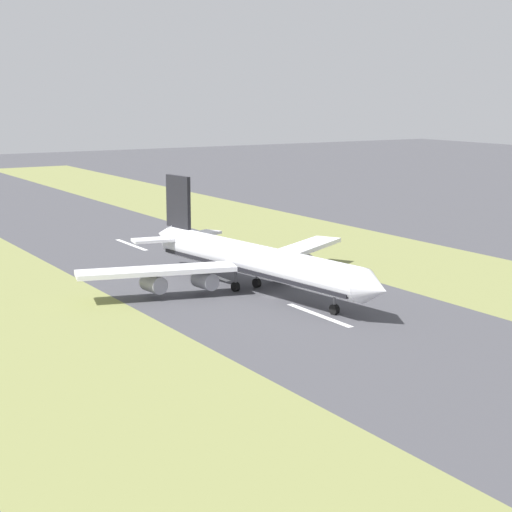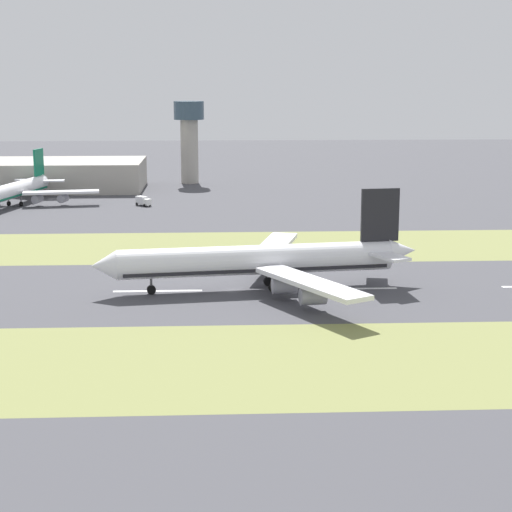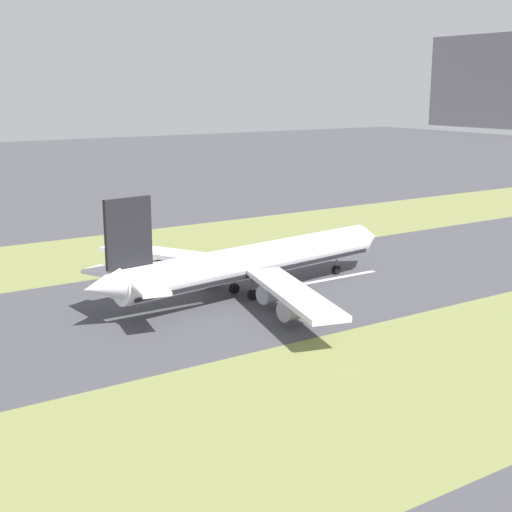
{
  "view_description": "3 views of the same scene",
  "coord_description": "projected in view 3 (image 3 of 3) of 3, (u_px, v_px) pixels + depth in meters",
  "views": [
    {
      "loc": [
        82.57,
        129.74,
        37.25
      ],
      "look_at": [
        0.29,
        -4.86,
        7.0
      ],
      "focal_mm": 60.0,
      "sensor_mm": 36.0,
      "label": 1
    },
    {
      "loc": [
        -168.93,
        3.23,
        43.18
      ],
      "look_at": [
        0.29,
        -4.86,
        7.0
      ],
      "focal_mm": 60.0,
      "sensor_mm": 36.0,
      "label": 2
    },
    {
      "loc": [
        104.83,
        -73.08,
        36.72
      ],
      "look_at": [
        0.29,
        -4.86,
        7.0
      ],
      "focal_mm": 50.0,
      "sensor_mm": 36.0,
      "label": 3
    }
  ],
  "objects": [
    {
      "name": "centreline_dash_far",
      "position": [
        340.0,
        277.0,
        140.81
      ],
      "size": [
        1.2,
        18.0,
        0.01
      ],
      "primitive_type": "cube",
      "color": "silver",
      "rests_on": "ground"
    },
    {
      "name": "grass_median_west",
      "position": [
        169.0,
        245.0,
        169.43
      ],
      "size": [
        40.0,
        600.0,
        0.01
      ],
      "primitive_type": "cube",
      "color": "olive",
      "rests_on": "ground"
    },
    {
      "name": "ground_plane",
      "position": [
        277.0,
        289.0,
        132.77
      ],
      "size": [
        800.0,
        800.0,
        0.0
      ],
      "primitive_type": "plane",
      "color": "#424247"
    },
    {
      "name": "centreline_dash_mid",
      "position": [
        155.0,
        311.0,
        119.55
      ],
      "size": [
        1.2,
        18.0,
        0.01
      ],
      "primitive_type": "cube",
      "color": "silver",
      "rests_on": "ground"
    },
    {
      "name": "airplane_main_jet",
      "position": [
        248.0,
        263.0,
        127.35
      ],
      "size": [
        63.6,
        67.15,
        20.2
      ],
      "color": "white",
      "rests_on": "ground"
    },
    {
      "name": "grass_median_east",
      "position": [
        467.0,
        366.0,
        96.1
      ],
      "size": [
        40.0,
        600.0,
        0.01
      ],
      "primitive_type": "cube",
      "color": "olive",
      "rests_on": "ground"
    }
  ]
}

